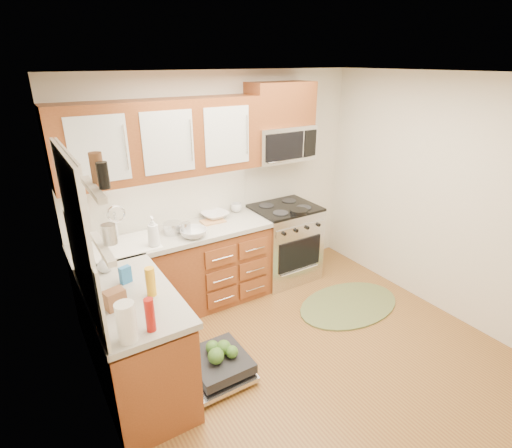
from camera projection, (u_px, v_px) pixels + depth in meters
floor at (313, 360)px, 3.72m from camera, size 3.50×3.50×0.00m
ceiling at (332, 75)px, 2.76m from camera, size 3.50×3.50×0.00m
wall_back at (222, 185)px, 4.62m from camera, size 3.50×0.04×2.50m
wall_left at (97, 303)px, 2.39m from camera, size 0.04×3.50×2.50m
wall_right at (452, 201)px, 4.10m from camera, size 0.04×3.50×2.50m
base_cabinet_back at (178, 275)px, 4.34m from camera, size 2.05×0.60×0.85m
base_cabinet_left at (136, 346)px, 3.26m from camera, size 0.60×1.25×0.85m
countertop_back at (175, 235)px, 4.15m from camera, size 2.07×0.64×0.05m
countertop_left at (131, 296)px, 3.09m from camera, size 0.64×1.27×0.05m
backsplash_back at (162, 199)px, 4.27m from camera, size 2.05×0.02×0.57m
backsplash_left at (84, 271)px, 2.82m from camera, size 0.02×1.25×0.57m
upper_cabinets at (162, 139)px, 3.89m from camera, size 2.05×0.35×0.75m
cabinet_over_mw at (280, 104)px, 4.47m from camera, size 0.76×0.35×0.47m
range at (284, 242)px, 4.99m from camera, size 0.76×0.64×0.95m
microwave at (281, 143)px, 4.62m from camera, size 0.76×0.38×0.40m
sink at (126, 257)px, 3.92m from camera, size 0.62×0.50×0.26m
dishwasher at (215, 367)px, 3.50m from camera, size 0.70×0.60×0.20m
window at (76, 228)px, 2.67m from camera, size 0.03×1.05×1.05m
window_blind at (71, 180)px, 2.56m from camera, size 0.02×0.96×0.40m
shelf_upper at (93, 189)px, 1.82m from camera, size 0.04×0.40×0.03m
shelf_lower at (103, 248)px, 1.94m from camera, size 0.04×0.40×0.03m
rug at (349, 305)px, 4.54m from camera, size 1.44×1.17×0.02m
skillet at (299, 211)px, 4.62m from camera, size 0.25×0.25×0.04m
stock_pot at (173, 228)px, 4.12m from camera, size 0.21×0.21×0.12m
cutting_board at (213, 221)px, 4.42m from camera, size 0.26×0.17×0.02m
canister at (186, 230)px, 4.04m from camera, size 0.11×0.11×0.15m
paper_towel_roll at (127, 322)px, 2.52m from camera, size 0.16×0.16×0.27m
mustard_bottle at (151, 282)px, 3.02m from camera, size 0.08×0.08×0.23m
red_bottle at (150, 315)px, 2.62m from camera, size 0.08×0.08×0.24m
wooden_box at (115, 299)px, 2.88m from camera, size 0.16×0.13×0.14m
blue_carton at (125, 275)px, 3.21m from camera, size 0.10×0.08×0.14m
bowl_a at (215, 215)px, 4.52m from camera, size 0.33×0.33×0.07m
bowl_b at (194, 233)px, 4.04m from camera, size 0.30×0.30×0.08m
cup at (236, 208)px, 4.71m from camera, size 0.16×0.16×0.10m
soap_bottle_a at (153, 232)px, 3.81m from camera, size 0.13×0.13×0.30m
soap_bottle_b at (90, 262)px, 3.37m from camera, size 0.08×0.09×0.17m
soap_bottle_c at (105, 263)px, 3.37m from camera, size 0.13×0.13×0.16m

